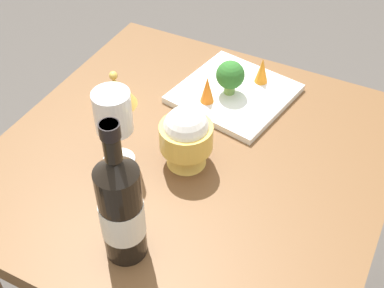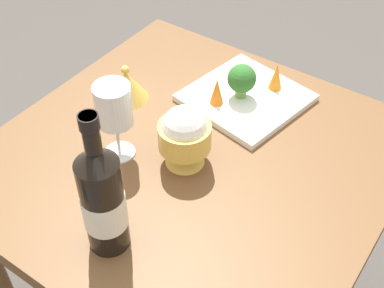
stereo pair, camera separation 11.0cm
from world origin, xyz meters
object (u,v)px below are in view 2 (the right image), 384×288
at_px(wine_bottle, 103,199).
at_px(broccoli_floret, 242,79).
at_px(carrot_garnish_right, 217,91).
at_px(wine_glass, 114,107).
at_px(rice_bowl, 184,135).
at_px(serving_plate, 247,98).
at_px(carrot_garnish_left, 276,77).
at_px(rice_bowl_lid, 127,85).

relative_size(wine_bottle, broccoli_floret, 3.52).
distance_m(broccoli_floret, carrot_garnish_right, 0.07).
xyz_separation_m(wine_glass, broccoli_floret, (-0.30, 0.12, -0.06)).
distance_m(wine_bottle, rice_bowl, 0.25).
distance_m(serving_plate, carrot_garnish_left, 0.09).
distance_m(rice_bowl, carrot_garnish_right, 0.19).
height_order(wine_bottle, broccoli_floret, wine_bottle).
height_order(wine_bottle, rice_bowl, wine_bottle).
height_order(carrot_garnish_left, carrot_garnish_right, carrot_garnish_right).
bearing_deg(carrot_garnish_left, wine_glass, -24.56).
bearing_deg(rice_bowl, wine_bottle, 1.78).
bearing_deg(rice_bowl_lid, rice_bowl, 67.61).
height_order(wine_bottle, carrot_garnish_left, wine_bottle).
height_order(wine_bottle, rice_bowl_lid, wine_bottle).
distance_m(wine_glass, carrot_garnish_left, 0.42).
xyz_separation_m(wine_glass, carrot_garnish_left, (-0.38, 0.17, -0.08)).
xyz_separation_m(wine_glass, carrot_garnish_right, (-0.25, 0.09, -0.08)).
bearing_deg(carrot_garnish_right, serving_plate, 145.30).
height_order(rice_bowl, carrot_garnish_left, rice_bowl).
bearing_deg(broccoli_floret, wine_glass, -21.89).
distance_m(wine_glass, carrot_garnish_right, 0.27).
height_order(wine_bottle, carrot_garnish_right, wine_bottle).
distance_m(rice_bowl, broccoli_floret, 0.24).
distance_m(wine_glass, serving_plate, 0.36).
height_order(wine_glass, broccoli_floret, wine_glass).
xyz_separation_m(wine_bottle, carrot_garnish_left, (-0.56, 0.04, -0.07)).
height_order(wine_glass, carrot_garnish_right, wine_glass).
bearing_deg(broccoli_floret, wine_bottle, 1.81).
height_order(wine_glass, rice_bowl, wine_glass).
bearing_deg(rice_bowl_lid, broccoli_floret, 121.97).
height_order(rice_bowl_lid, broccoli_floret, broccoli_floret).
distance_m(serving_plate, carrot_garnish_right, 0.09).
relative_size(rice_bowl, carrot_garnish_left, 2.14).
bearing_deg(serving_plate, wine_glass, -22.98).
bearing_deg(wine_glass, carrot_garnish_left, 155.44).
bearing_deg(carrot_garnish_right, wine_bottle, 6.45).
relative_size(rice_bowl_lid, broccoli_floret, 1.17).
distance_m(rice_bowl_lid, serving_plate, 0.29).
xyz_separation_m(rice_bowl_lid, carrot_garnish_right, (-0.09, 0.20, 0.01)).
bearing_deg(wine_bottle, carrot_garnish_left, 176.35).
xyz_separation_m(rice_bowl_lid, carrot_garnish_left, (-0.22, 0.28, 0.01)).
height_order(broccoli_floret, carrot_garnish_left, broccoli_floret).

